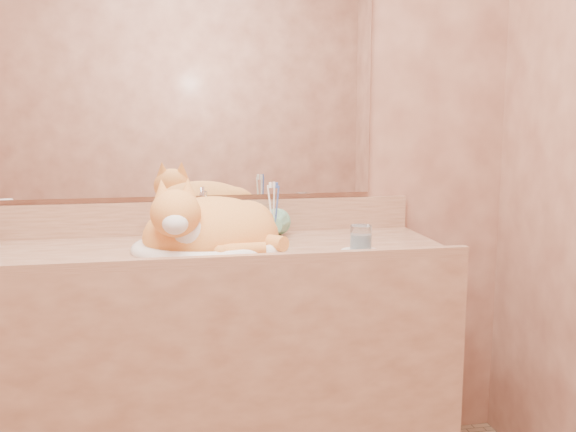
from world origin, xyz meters
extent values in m
cube|color=brown|center=(0.00, 1.00, 1.25)|extent=(2.40, 0.02, 2.50)
cube|color=brown|center=(0.00, -1.00, 1.25)|extent=(2.40, 0.02, 2.50)
cube|color=white|center=(0.00, 0.99, 1.39)|extent=(1.30, 0.02, 0.80)
imported|color=#6BAB87|center=(0.21, 0.89, 0.94)|extent=(0.10, 0.10, 0.18)
imported|color=#6BAB87|center=(0.26, 0.82, 0.90)|extent=(0.12, 0.12, 0.09)
cylinder|color=white|center=(0.49, 0.55, 0.85)|extent=(0.12, 0.12, 0.01)
cylinder|color=white|center=(0.49, 0.55, 0.90)|extent=(0.07, 0.07, 0.08)
camera|label=1|loc=(-0.10, -1.31, 1.27)|focal=40.00mm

